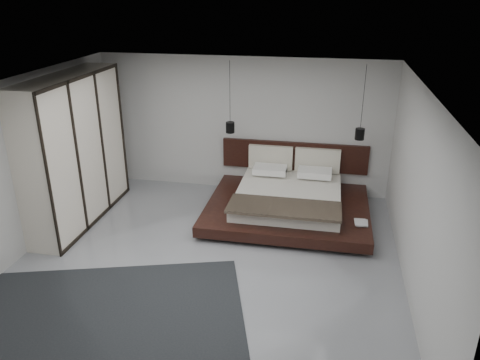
% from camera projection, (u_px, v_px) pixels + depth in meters
% --- Properties ---
extents(floor, '(6.00, 6.00, 0.00)m').
position_uv_depth(floor, '(208.00, 261.00, 7.47)').
color(floor, gray).
rests_on(floor, ground).
extents(ceiling, '(6.00, 6.00, 0.00)m').
position_uv_depth(ceiling, '(203.00, 86.00, 6.40)').
color(ceiling, white).
rests_on(ceiling, wall_back).
extents(wall_back, '(6.00, 0.00, 6.00)m').
position_uv_depth(wall_back, '(243.00, 125.00, 9.65)').
color(wall_back, '#B6B6B4').
rests_on(wall_back, floor).
extents(wall_front, '(6.00, 0.00, 6.00)m').
position_uv_depth(wall_front, '(120.00, 305.00, 4.21)').
color(wall_front, '#B6B6B4').
rests_on(wall_front, floor).
extents(wall_left, '(0.00, 6.00, 6.00)m').
position_uv_depth(wall_left, '(24.00, 166.00, 7.46)').
color(wall_left, '#B6B6B4').
rests_on(wall_left, floor).
extents(wall_right, '(0.00, 6.00, 6.00)m').
position_uv_depth(wall_right, '(417.00, 196.00, 6.41)').
color(wall_right, '#B6B6B4').
rests_on(wall_right, floor).
extents(lattice_screen, '(0.05, 0.90, 2.60)m').
position_uv_depth(lattice_screen, '(99.00, 130.00, 9.71)').
color(lattice_screen, black).
rests_on(lattice_screen, floor).
extents(bed, '(2.99, 2.48, 1.11)m').
position_uv_depth(bed, '(288.00, 200.00, 8.89)').
color(bed, black).
rests_on(bed, floor).
extents(book_lower, '(0.22, 0.29, 0.03)m').
position_uv_depth(book_lower, '(356.00, 223.00, 8.05)').
color(book_lower, '#99724C').
rests_on(book_lower, bed).
extents(book_upper, '(0.21, 0.28, 0.02)m').
position_uv_depth(book_upper, '(354.00, 222.00, 8.02)').
color(book_upper, '#99724C').
rests_on(book_upper, book_lower).
extents(pendant_left, '(0.17, 0.17, 1.38)m').
position_uv_depth(pendant_left, '(230.00, 127.00, 9.08)').
color(pendant_left, black).
rests_on(pendant_left, ceiling).
extents(pendant_right, '(0.17, 0.17, 1.38)m').
position_uv_depth(pendant_right, '(360.00, 134.00, 8.64)').
color(pendant_right, black).
rests_on(pendant_right, ceiling).
extents(wardrobe, '(0.64, 2.73, 2.68)m').
position_uv_depth(wardrobe, '(74.00, 151.00, 8.35)').
color(wardrobe, silver).
rests_on(wardrobe, floor).
extents(rug, '(4.20, 3.51, 0.02)m').
position_uv_depth(rug, '(105.00, 322.00, 6.09)').
color(rug, black).
rests_on(rug, floor).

